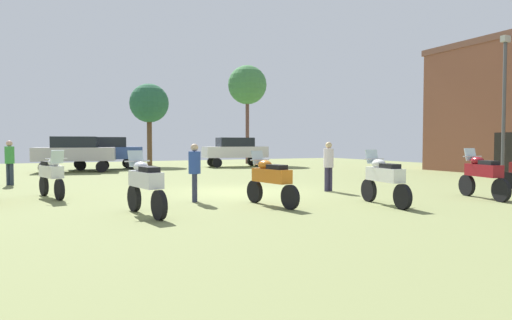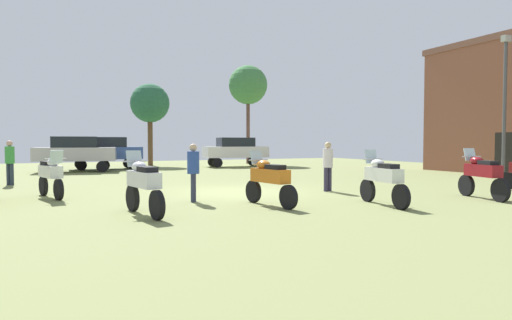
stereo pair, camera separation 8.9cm
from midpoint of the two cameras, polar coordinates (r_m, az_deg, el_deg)
name	(u,v)px [view 2 (the right image)]	position (r m, az deg, el deg)	size (l,w,h in m)	color
ground_plane	(239,192)	(14.99, -2.08, -4.18)	(44.00, 52.00, 0.02)	olive
motorcycle_1	(482,174)	(14.73, 27.34, -1.64)	(0.77, 2.11, 1.50)	black
motorcycle_3	(269,179)	(11.69, 1.95, -2.44)	(0.68, 2.18, 1.45)	black
motorcycle_5	(143,184)	(10.47, -14.12, -2.99)	(0.69, 2.15, 1.49)	black
motorcycle_7	(383,178)	(12.24, 16.27, -2.27)	(0.65, 2.20, 1.48)	black
motorcycle_8	(51,174)	(14.69, -24.85, -1.69)	(0.80, 2.09, 1.45)	black
car_1	(76,151)	(26.89, -22.18, 1.04)	(4.55, 2.51, 2.00)	black
car_2	(236,150)	(30.45, -2.58, 1.34)	(4.45, 2.20, 2.00)	black
car_3	(106,150)	(29.03, -18.79, 1.17)	(4.31, 1.83, 2.00)	black
person_1	(193,168)	(12.54, -7.91, -1.05)	(0.44, 0.44, 1.64)	#2C304A
person_2	(10,159)	(19.74, -29.11, 0.11)	(0.48, 0.48, 1.75)	#262F3E
person_3	(328,163)	(15.30, 9.43, -0.33)	(0.38, 0.38, 1.69)	#312C47
tree_2	(248,86)	(35.00, -0.96, 9.60)	(3.03, 3.03, 7.69)	brown
tree_3	(150,104)	(32.88, -13.48, 7.07)	(2.79, 2.79, 5.90)	brown
lamp_post	(505,99)	(24.08, 29.57, 6.91)	(0.44, 0.24, 6.69)	#47474C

